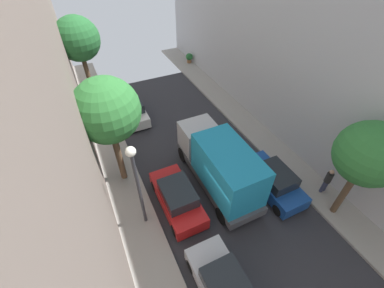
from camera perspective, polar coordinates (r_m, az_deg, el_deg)
The scene contains 14 objects.
ground at distance 14.63m, azimuth 8.77°, elevation -13.29°, with size 32.00×32.00×0.00m, color #2D2D33.
sidewalk_left at distance 13.51m, azimuth -10.68°, elevation -20.55°, with size 2.00×44.00×0.15m, color gray.
sidewalk_right at distance 17.10m, azimuth 23.18°, elevation -6.30°, with size 2.00×44.00×0.15m, color gray.
parked_car_left_2 at distance 13.87m, azimuth -3.31°, elevation -11.96°, with size 1.78×4.20×1.57m.
parked_car_left_3 at distance 20.44m, azimuth -13.47°, elevation 7.48°, with size 1.78×4.20×1.57m.
parked_car_right_2 at distance 15.29m, azimuth 17.80°, elevation -7.84°, with size 1.78×4.20×1.57m.
delivery_truck at distance 14.05m, azimuth 6.19°, elevation -4.50°, with size 2.26×6.60×3.38m.
pedestrian at distance 16.00m, azimuth 28.26°, elevation -7.21°, with size 0.40×0.36×1.72m.
street_tree_0 at distance 22.56m, azimuth -24.44°, elevation 20.71°, with size 3.37×3.37×6.59m.
street_tree_1 at distance 13.22m, azimuth 35.14°, elevation -1.94°, with size 2.92×2.92×5.70m.
street_tree_2 at distance 12.95m, azimuth -18.69°, elevation 7.05°, with size 3.33×3.33×6.51m.
potted_plant_0 at distance 28.71m, azimuth -0.63°, elevation 18.95°, with size 0.73×0.73×1.01m.
potted_plant_2 at distance 24.78m, azimuth -23.37°, elevation 11.35°, with size 0.57×0.57×0.88m.
lamp_post at distance 11.24m, azimuth -12.48°, elevation -7.28°, with size 0.44×0.44×5.15m.
Camera 1 is at (-5.49, -6.50, 11.90)m, focal length 23.63 mm.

